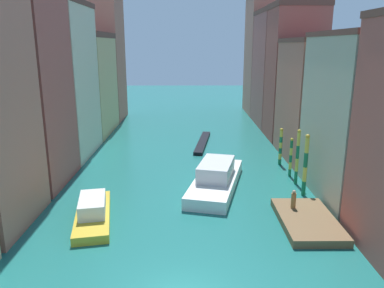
% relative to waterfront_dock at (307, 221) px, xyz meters
% --- Properties ---
extents(ground_plane, '(154.00, 154.00, 0.00)m').
position_rel_waterfront_dock_xyz_m(ground_plane, '(-8.72, 16.40, -0.28)').
color(ground_plane, '#1E6B66').
extents(building_left_2, '(6.53, 8.36, 22.21)m').
position_rel_waterfront_dock_xyz_m(building_left_2, '(-22.84, 8.67, 10.83)').
color(building_left_2, '#B25147').
rests_on(building_left_2, ground).
extents(building_left_3, '(6.53, 10.20, 17.00)m').
position_rel_waterfront_dock_xyz_m(building_left_3, '(-22.84, 18.03, 8.23)').
color(building_left_3, beige).
rests_on(building_left_3, ground).
extents(building_left_4, '(6.53, 12.07, 13.98)m').
position_rel_waterfront_dock_xyz_m(building_left_4, '(-22.84, 29.27, 6.72)').
color(building_left_4, '#DBB77A').
rests_on(building_left_4, ground).
extents(building_left_5, '(6.53, 8.53, 21.67)m').
position_rel_waterfront_dock_xyz_m(building_left_5, '(-22.84, 39.78, 10.57)').
color(building_left_5, '#C6705B').
rests_on(building_left_5, ground).
extents(building_right_1, '(6.53, 10.96, 13.43)m').
position_rel_waterfront_dock_xyz_m(building_right_1, '(5.40, 5.46, 6.45)').
color(building_right_1, '#BCB299').
rests_on(building_right_1, ground).
extents(building_right_2, '(6.53, 10.69, 13.05)m').
position_rel_waterfront_dock_xyz_m(building_right_2, '(5.40, 16.58, 6.25)').
color(building_right_2, '#C6705B').
rests_on(building_right_2, ground).
extents(building_right_3, '(6.53, 7.22, 17.53)m').
position_rel_waterfront_dock_xyz_m(building_right_3, '(5.40, 25.91, 8.50)').
color(building_right_3, '#B25147').
rests_on(building_right_3, ground).
extents(building_right_4, '(6.53, 11.16, 17.47)m').
position_rel_waterfront_dock_xyz_m(building_right_4, '(5.40, 35.19, 8.47)').
color(building_right_4, '#B25147').
rests_on(building_right_4, ground).
extents(building_right_5, '(6.53, 9.93, 22.30)m').
position_rel_waterfront_dock_xyz_m(building_right_5, '(5.40, 45.78, 10.88)').
color(building_right_5, '#C6705B').
rests_on(building_right_5, ground).
extents(waterfront_dock, '(3.80, 6.78, 0.56)m').
position_rel_waterfront_dock_xyz_m(waterfront_dock, '(0.00, 0.00, 0.00)').
color(waterfront_dock, brown).
rests_on(waterfront_dock, ground).
extents(person_on_dock, '(0.36, 0.36, 1.42)m').
position_rel_waterfront_dock_xyz_m(person_on_dock, '(-0.62, 1.56, 0.93)').
color(person_on_dock, olive).
rests_on(person_on_dock, waterfront_dock).
extents(mooring_pole_0, '(0.37, 0.37, 5.32)m').
position_rel_waterfront_dock_xyz_m(mooring_pole_0, '(1.28, 5.39, 2.44)').
color(mooring_pole_0, '#197247').
rests_on(mooring_pole_0, ground).
extents(mooring_pole_1, '(0.32, 0.32, 5.11)m').
position_rel_waterfront_dock_xyz_m(mooring_pole_1, '(1.37, 8.11, 2.32)').
color(mooring_pole_1, '#197247').
rests_on(mooring_pole_1, ground).
extents(mooring_pole_2, '(0.30, 0.30, 3.82)m').
position_rel_waterfront_dock_xyz_m(mooring_pole_2, '(1.35, 10.17, 1.68)').
color(mooring_pole_2, '#197247').
rests_on(mooring_pole_2, ground).
extents(mooring_pole_3, '(0.37, 0.37, 3.96)m').
position_rel_waterfront_dock_xyz_m(mooring_pole_3, '(1.23, 13.87, 1.75)').
color(mooring_pole_3, '#197247').
rests_on(mooring_pole_3, ground).
extents(vaporetto_white, '(5.94, 11.50, 2.41)m').
position_rel_waterfront_dock_xyz_m(vaporetto_white, '(-6.02, 7.19, 0.61)').
color(vaporetto_white, white).
rests_on(vaporetto_white, ground).
extents(gondola_black, '(2.52, 10.86, 0.39)m').
position_rel_waterfront_dock_xyz_m(gondola_black, '(-6.69, 22.49, -0.08)').
color(gondola_black, black).
rests_on(gondola_black, ground).
extents(motorboat_0, '(3.82, 8.02, 1.68)m').
position_rel_waterfront_dock_xyz_m(motorboat_0, '(-15.42, 0.89, 0.35)').
color(motorboat_0, gold).
rests_on(motorboat_0, ground).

